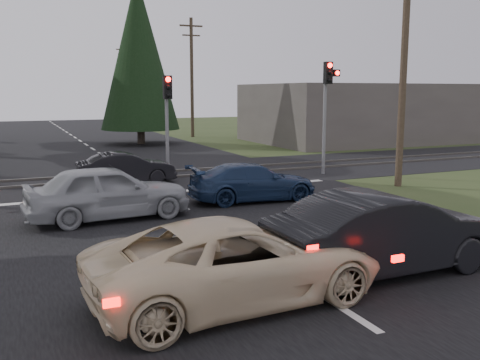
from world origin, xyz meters
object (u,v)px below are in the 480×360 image
traffic_signal_right (328,96)px  utility_pole_mid (192,75)px  silver_car (108,192)px  utility_pole_far (125,81)px  cream_coupe (238,261)px  blue_sedan (253,182)px  dark_car_far (126,168)px  utility_pole_near (404,57)px  traffic_signal_center (167,109)px  dark_hatchback (386,233)px

traffic_signal_right → utility_pole_mid: bearing=87.3°
silver_car → utility_pole_far: bearing=-16.6°
cream_coupe → silver_car: (-0.94, 6.82, 0.06)m
blue_sedan → dark_car_far: bearing=36.5°
traffic_signal_right → utility_pole_near: size_ratio=0.52×
utility_pole_near → utility_pole_far: bearing=90.0°
utility_pole_mid → utility_pole_near: bearing=-90.0°
utility_pole_mid → silver_car: 27.54m
traffic_signal_right → utility_pole_far: (0.95, 45.53, 1.41)m
blue_sedan → dark_car_far: blue_sedan is taller
utility_pole_far → blue_sedan: size_ratio=2.16×
utility_pole_near → dark_car_far: bearing=153.9°
traffic_signal_center → utility_pole_near: size_ratio=0.46×
blue_sedan → cream_coupe: bearing=157.1°
traffic_signal_center → traffic_signal_right: bearing=-10.4°
dark_hatchback → silver_car: 7.83m
traffic_signal_center → silver_car: bearing=-120.6°
utility_pole_far → blue_sedan: 49.86m
traffic_signal_right → silver_car: traffic_signal_right is taller
cream_coupe → dark_hatchback: (3.21, 0.18, 0.09)m
utility_pole_near → dark_car_far: utility_pole_near is taller
utility_pole_near → dark_hatchback: size_ratio=1.88×
traffic_signal_right → cream_coupe: 14.66m
traffic_signal_right → dark_hatchback: size_ratio=0.98×
utility_pole_near → utility_pole_far: size_ratio=1.00×
cream_coupe → dark_car_far: bearing=-6.6°
dark_hatchback → dark_car_far: bearing=10.4°
traffic_signal_center → dark_hatchback: size_ratio=0.86×
cream_coupe → dark_hatchback: bearing=-90.2°
utility_pole_far → dark_car_far: utility_pole_far is taller
cream_coupe → blue_sedan: cream_coupe is taller
blue_sedan → utility_pole_mid: bearing=-10.3°
utility_pole_mid → blue_sedan: size_ratio=2.16×
silver_car → cream_coupe: bearing=-176.5°
utility_pole_mid → blue_sedan: utility_pole_mid is taller
traffic_signal_center → utility_pole_mid: 20.82m
traffic_signal_center → blue_sedan: traffic_signal_center is taller
utility_pole_near → blue_sedan: 7.40m
traffic_signal_right → dark_hatchback: (-5.76, -11.12, -2.53)m
silver_car → dark_car_far: bearing=-20.9°
traffic_signal_right → utility_pole_mid: size_ratio=0.52×
cream_coupe → utility_pole_near: bearing=-55.1°
utility_pole_far → traffic_signal_right: bearing=-91.2°
utility_pole_far → blue_sedan: (-6.13, -49.31, -4.12)m
utility_pole_near → cream_coupe: (-9.92, -7.82, -4.03)m
traffic_signal_right → utility_pole_far: bearing=88.8°
dark_car_far → utility_pole_mid: bearing=-25.5°
traffic_signal_center → dark_hatchback: bearing=-86.3°
traffic_signal_center → cream_coupe: 12.90m
utility_pole_far → cream_coupe: bearing=-99.9°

